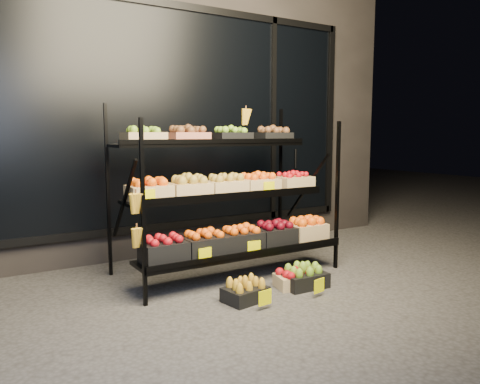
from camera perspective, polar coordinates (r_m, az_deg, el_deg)
ground at (r=4.24m, az=2.85°, el=-11.83°), size 24.00×24.00×0.00m
building at (r=6.33m, az=-10.60°, el=10.37°), size 6.00×2.08×3.50m
display_rack at (r=4.55m, az=-1.51°, el=-0.32°), size 2.18×1.02×1.75m
tag_floor_a at (r=3.77m, az=3.07°, el=-13.31°), size 0.13×0.01×0.12m
tag_floor_b at (r=4.10m, az=9.62°, el=-11.73°), size 0.13×0.01×0.12m
floor_crate_midleft at (r=3.94m, az=0.65°, el=-12.00°), size 0.38×0.30×0.18m
floor_crate_midright at (r=4.31m, az=6.69°, el=-10.40°), size 0.38×0.32×0.18m
floor_crate_right at (r=4.32m, az=7.75°, el=-10.22°), size 0.41×0.31×0.20m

